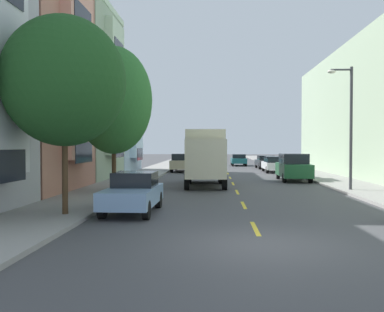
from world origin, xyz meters
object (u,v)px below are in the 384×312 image
object	(u,v)px
parked_suv_forest	(293,167)
moving_teal_sedan	(239,160)
street_tree_nearest	(64,81)
street_tree_second	(114,100)
parked_hatchback_red	(188,160)
street_lamp	(348,118)
parked_wagon_white	(274,164)
parked_hatchback_sky	(133,192)
delivery_box_truck	(205,154)
parked_pickup_champagne	(183,163)
parked_sedan_charcoal	(265,162)

from	to	relation	value
parked_suv_forest	moving_teal_sedan	world-z (taller)	parked_suv_forest
street_tree_nearest	street_tree_second	bearing A→B (deg)	90.00
parked_hatchback_red	moving_teal_sedan	size ratio (longest dim) A/B	0.90
street_tree_second	street_lamp	size ratio (longest dim) A/B	1.13
parked_wagon_white	parked_hatchback_sky	size ratio (longest dim) A/B	1.17
street_tree_second	parked_hatchback_red	world-z (taller)	street_tree_second
street_lamp	delivery_box_truck	bearing A→B (deg)	155.57
delivery_box_truck	moving_teal_sedan	xyz separation A→B (m)	(3.61, 26.03, -1.20)
street_tree_nearest	delivery_box_truck	size ratio (longest dim) A/B	0.95
street_lamp	parked_wagon_white	distance (m)	17.00
street_lamp	parked_hatchback_sky	xyz separation A→B (m)	(-10.21, -7.51, -3.21)
delivery_box_truck	parked_wagon_white	distance (m)	14.52
street_lamp	moving_teal_sedan	world-z (taller)	street_lamp
street_tree_second	parked_suv_forest	xyz separation A→B (m)	(10.79, 8.80, -3.85)
parked_suv_forest	parked_hatchback_sky	world-z (taller)	parked_suv_forest
street_lamp	parked_wagon_white	world-z (taller)	street_lamp
parked_hatchback_red	parked_hatchback_sky	xyz separation A→B (m)	(0.20, -36.97, 0.00)
street_tree_second	moving_teal_sedan	bearing A→B (deg)	75.25
parked_wagon_white	parked_pickup_champagne	size ratio (longest dim) A/B	0.88
parked_hatchback_sky	delivery_box_truck	bearing A→B (deg)	77.44
delivery_box_truck	parked_sedan_charcoal	distance (m)	20.50
parked_hatchback_sky	parked_hatchback_red	bearing A→B (deg)	90.31
delivery_box_truck	parked_hatchback_red	bearing A→B (deg)	95.85
street_tree_second	parked_wagon_white	world-z (taller)	street_tree_second
parked_hatchback_sky	moving_teal_sedan	bearing A→B (deg)	80.70
street_tree_second	street_lamp	bearing A→B (deg)	7.42
parked_pickup_champagne	parked_hatchback_sky	xyz separation A→B (m)	(-0.04, -24.86, -0.07)
parked_sedan_charcoal	parked_wagon_white	bearing A→B (deg)	-89.76
street_tree_nearest	parked_hatchback_red	distance (m)	38.49
parked_sedan_charcoal	parked_hatchback_sky	world-z (taller)	parked_hatchback_sky
street_tree_nearest	parked_hatchback_red	size ratio (longest dim) A/B	1.69
parked_hatchback_sky	moving_teal_sedan	world-z (taller)	parked_hatchback_sky
street_tree_second	parked_pickup_champagne	world-z (taller)	street_tree_second
parked_wagon_white	parked_hatchback_red	xyz separation A→B (m)	(-8.81, 12.83, -0.05)
parked_hatchback_red	parked_hatchback_sky	bearing A→B (deg)	-89.69
parked_suv_forest	parked_hatchback_sky	bearing A→B (deg)	-120.48
delivery_box_truck	parked_hatchback_sky	distance (m)	11.36
parked_hatchback_red	moving_teal_sedan	distance (m)	6.26
street_lamp	moving_teal_sedan	xyz separation A→B (m)	(-4.14, 29.55, -3.22)
parked_wagon_white	parked_sedan_charcoal	distance (m)	6.42
parked_wagon_white	parked_hatchback_sky	bearing A→B (deg)	-109.63
parked_sedan_charcoal	moving_teal_sedan	world-z (taller)	same
moving_teal_sedan	parked_suv_forest	bearing A→B (deg)	-83.40
street_tree_nearest	parked_hatchback_red	world-z (taller)	street_tree_nearest
parked_sedan_charcoal	street_lamp	bearing A→B (deg)	-85.96
parked_sedan_charcoal	street_tree_second	bearing A→B (deg)	-113.49
parked_pickup_champagne	moving_teal_sedan	world-z (taller)	parked_pickup_champagne
parked_suv_forest	street_tree_nearest	bearing A→B (deg)	-124.03
parked_wagon_white	moving_teal_sedan	distance (m)	13.17
street_tree_second	parked_sedan_charcoal	xyz separation A→B (m)	(10.72, 24.66, -4.08)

